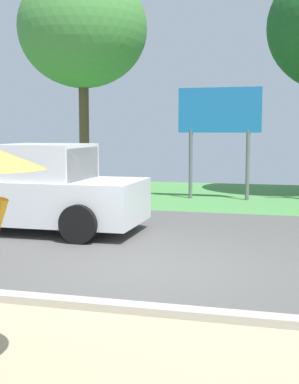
# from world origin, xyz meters

# --- Properties ---
(ground_plane) EXTENTS (40.00, 22.00, 0.20)m
(ground_plane) POSITION_xyz_m (0.00, 2.95, -0.05)
(ground_plane) COLOR #565451
(pickup_truck) EXTENTS (5.20, 2.28, 1.88)m
(pickup_truck) POSITION_xyz_m (-3.45, 2.51, 0.87)
(pickup_truck) COLOR silver
(pickup_truck) RESTS_ON ground_plane
(roadside_billboard) EXTENTS (2.60, 0.12, 3.50)m
(roadside_billboard) POSITION_xyz_m (-0.09, 8.90, 2.55)
(roadside_billboard) COLOR slate
(roadside_billboard) RESTS_ON ground_plane
(tree_left_far) EXTENTS (4.59, 4.59, 7.86)m
(tree_left_far) POSITION_xyz_m (-5.19, 10.31, 5.75)
(tree_left_far) COLOR brown
(tree_left_far) RESTS_ON ground_plane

